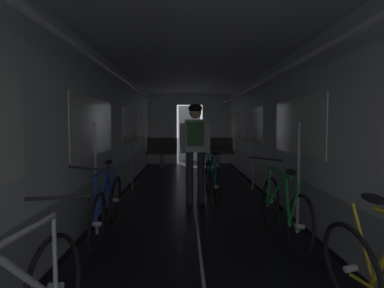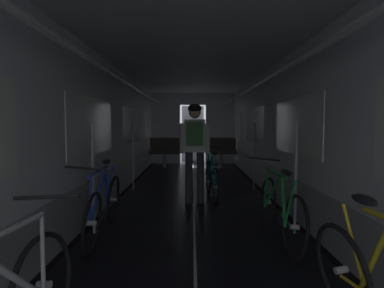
{
  "view_description": "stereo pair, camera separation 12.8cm",
  "coord_description": "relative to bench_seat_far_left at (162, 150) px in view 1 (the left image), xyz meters",
  "views": [
    {
      "loc": [
        -0.16,
        -1.71,
        1.38
      ],
      "look_at": [
        0.0,
        5.38,
        0.92
      ],
      "focal_mm": 28.8,
      "sensor_mm": 36.0,
      "label": 1
    },
    {
      "loc": [
        -0.03,
        -1.72,
        1.38
      ],
      "look_at": [
        0.0,
        5.38,
        0.92
      ],
      "focal_mm": 28.8,
      "sensor_mm": 36.0,
      "label": 2
    }
  ],
  "objects": [
    {
      "name": "person_cyclist_aisle",
      "position": [
        0.92,
        -4.49,
        0.5
      ],
      "size": [
        0.53,
        0.39,
        1.73
      ],
      "color": "#2D2D33",
      "rests_on": "ground"
    },
    {
      "name": "train_car_shell",
      "position": [
        0.9,
        -4.47,
        1.13
      ],
      "size": [
        3.14,
        12.34,
        2.57
      ],
      "color": "black",
      "rests_on": "ground"
    },
    {
      "name": "bicycle_green",
      "position": [
        1.9,
        -6.23,
        -0.19
      ],
      "size": [
        0.44,
        1.69,
        0.95
      ],
      "color": "black",
      "rests_on": "ground"
    },
    {
      "name": "bicycle_blue",
      "position": [
        -0.21,
        -6.08,
        -0.19
      ],
      "size": [
        0.44,
        1.69,
        0.95
      ],
      "color": "black",
      "rests_on": "ground"
    },
    {
      "name": "bench_seat_far_left",
      "position": [
        0.0,
        0.0,
        0.0
      ],
      "size": [
        0.98,
        0.51,
        0.95
      ],
      "color": "gray",
      "rests_on": "ground"
    },
    {
      "name": "bicycle_teal_in_aisle",
      "position": [
        1.23,
        -4.22,
        -0.18
      ],
      "size": [
        0.44,
        1.69,
        0.94
      ],
      "color": "black",
      "rests_on": "ground"
    },
    {
      "name": "bench_seat_far_right",
      "position": [
        1.8,
        0.0,
        0.0
      ],
      "size": [
        0.98,
        0.51,
        0.95
      ],
      "color": "gray",
      "rests_on": "ground"
    }
  ]
}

